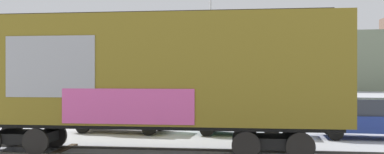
% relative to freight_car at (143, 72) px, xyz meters
% --- Properties ---
extents(ground_plane, '(260.00, 260.00, 0.00)m').
position_rel_freight_car_xyz_m(ground_plane, '(0.97, 0.00, -2.82)').
color(ground_plane, '#B2B5BC').
extents(track, '(59.98, 5.16, 0.08)m').
position_rel_freight_car_xyz_m(track, '(2.19, 0.14, -2.78)').
color(track, '#4C4742').
rests_on(track, ground_plane).
extents(freight_car, '(13.63, 3.84, 4.92)m').
position_rel_freight_car_xyz_m(freight_car, '(0.00, 0.00, 0.00)').
color(freight_car, olive).
rests_on(freight_car, ground_plane).
extents(flagpole, '(1.21, 0.57, 8.07)m').
position_rel_freight_car_xyz_m(flagpole, '(0.99, 9.46, 2.10)').
color(flagpole, silver).
rests_on(flagpole, ground_plane).
extents(hillside, '(122.03, 31.43, 15.48)m').
position_rel_freight_car_xyz_m(hillside, '(0.93, 75.71, 2.59)').
color(hillside, slate).
rests_on(hillside, ground_plane).
extents(parked_car_tan, '(4.84, 2.04, 1.53)m').
position_rel_freight_car_xyz_m(parked_car_tan, '(-2.61, 4.94, -2.02)').
color(parked_car_tan, '#9E8966').
rests_on(parked_car_tan, ground_plane).
extents(parked_car_green, '(4.20, 1.98, 1.65)m').
position_rel_freight_car_xyz_m(parked_car_green, '(3.06, 5.08, -1.98)').
color(parked_car_green, '#1E5933').
rests_on(parked_car_green, ground_plane).
extents(parked_car_blue, '(4.46, 2.01, 1.71)m').
position_rel_freight_car_xyz_m(parked_car_blue, '(8.60, 4.97, -1.95)').
color(parked_car_blue, navy).
rests_on(parked_car_blue, ground_plane).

